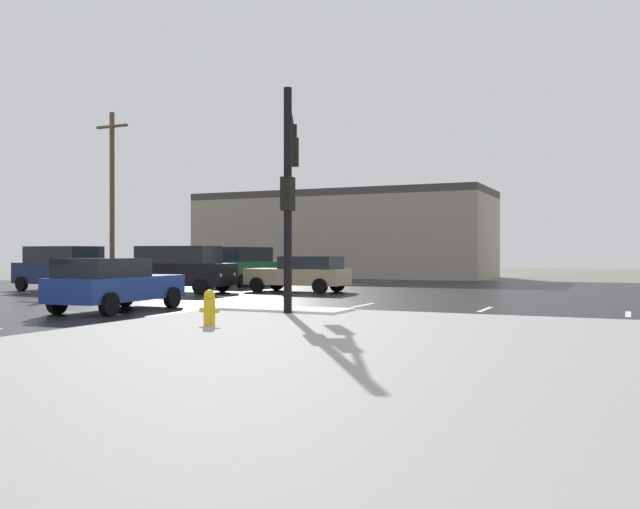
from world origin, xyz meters
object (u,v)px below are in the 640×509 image
suv_green (242,265)px  sedan_tan (301,273)px  fire_hydrant (209,307)px  suv_black (179,268)px  traffic_signal_mast (290,169)px  suv_navy (63,267)px  utility_pole_far (112,194)px  sedan_blue (114,283)px

suv_green → sedan_tan: (5.36, -3.97, -0.24)m
fire_hydrant → suv_black: (-9.36, 11.75, 0.55)m
traffic_signal_mast → suv_navy: size_ratio=1.21×
traffic_signal_mast → utility_pole_far: size_ratio=0.61×
suv_green → suv_black: size_ratio=0.99×
traffic_signal_mast → suv_navy: 16.00m
suv_black → sedan_tan: 5.34m
traffic_signal_mast → suv_black: traffic_signal_mast is taller
fire_hydrant → suv_navy: (-14.95, 10.68, 0.55)m
utility_pole_far → suv_navy: bearing=-63.4°
suv_black → sedan_tan: bearing=23.8°
suv_black → utility_pole_far: bearing=141.0°
sedan_tan → utility_pole_far: 15.23m
suv_black → utility_pole_far: utility_pole_far is taller
suv_green → suv_black: 6.53m
traffic_signal_mast → sedan_blue: (-4.99, -1.71, -3.33)m
suv_navy → utility_pole_far: (-3.78, 7.55, 4.06)m
suv_navy → sedan_tan: size_ratio=1.09×
traffic_signal_mast → sedan_blue: 6.23m
fire_hydrant → sedan_tan: size_ratio=0.17×
suv_black → sedan_blue: (3.98, -8.69, -0.24)m
traffic_signal_mast → suv_black: 11.78m
fire_hydrant → suv_black: size_ratio=0.16×
fire_hydrant → utility_pole_far: utility_pole_far is taller
suv_navy → sedan_blue: suv_navy is taller
suv_navy → suv_black: (5.58, 1.08, 0.00)m
traffic_signal_mast → utility_pole_far: (-18.32, 13.45, 0.97)m
suv_green → utility_pole_far: utility_pole_far is taller
suv_black → suv_navy: bearing=-173.5°
utility_pole_far → sedan_tan: bearing=-15.7°
sedan_tan → suv_navy: bearing=20.1°
suv_navy → suv_black: bearing=-162.8°
traffic_signal_mast → fire_hydrant: size_ratio=7.62×
fire_hydrant → sedan_tan: sedan_tan is taller
sedan_blue → suv_green: bearing=14.1°
suv_black → sedan_blue: bearing=-69.8°
sedan_blue → sedan_tan: 11.24m
fire_hydrant → sedan_tan: (-4.66, 14.27, 0.32)m
traffic_signal_mast → suv_green: (-9.62, 13.47, -3.09)m
sedan_blue → suv_navy: bearing=48.5°
sedan_tan → traffic_signal_mast: bearing=115.0°
sedan_blue → sedan_tan: bearing=-6.6°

